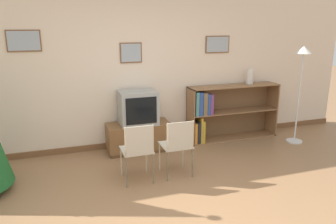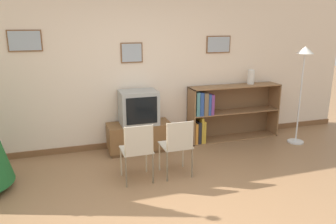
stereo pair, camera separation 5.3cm
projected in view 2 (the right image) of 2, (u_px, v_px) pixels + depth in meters
ground_plane at (180, 222)px, 3.52m from camera, size 24.00×24.00×0.00m
wall_back at (130, 68)px, 5.42m from camera, size 8.47×0.11×2.70m
tv_console at (139, 137)px, 5.46m from camera, size 1.04×0.46×0.47m
television at (139, 107)px, 5.32m from camera, size 0.60×0.45×0.55m
folding_chair_left at (138, 149)px, 4.28m from camera, size 0.40×0.40×0.82m
folding_chair_right at (178, 144)px, 4.45m from camera, size 0.40×0.40×0.82m
bookshelf at (220, 112)px, 5.90m from camera, size 1.70×0.36×0.99m
vase at (251, 77)px, 5.96m from camera, size 0.13×0.13×0.26m
standing_lamp at (303, 70)px, 5.54m from camera, size 0.28×0.28×1.70m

